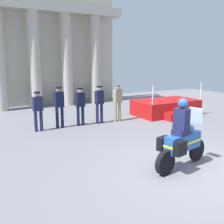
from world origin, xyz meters
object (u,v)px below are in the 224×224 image
Objects in this scene: officer_in_row_4 at (118,100)px; motorcycle_with_rider at (181,140)px; officer_in_row_3 at (99,101)px; reviewing_stand at (167,108)px; officer_in_row_0 at (38,108)px; officer_in_row_2 at (80,104)px; officer_in_row_1 at (59,104)px.

officer_in_row_4 is 0.83× the size of motorcycle_with_rider.
officer_in_row_4 is (0.93, -0.04, 0.00)m from officer_in_row_3.
reviewing_stand is 6.67m from officer_in_row_0.
motorcycle_with_rider is at bearing -127.35° from reviewing_stand.
officer_in_row_2 is 1.84m from officer_in_row_4.
officer_in_row_2 is at bearing -10.03° from officer_in_row_3.
officer_in_row_4 is (-2.97, -0.00, 0.63)m from reviewing_stand.
officer_in_row_3 is 5.57m from motorcycle_with_rider.
officer_in_row_3 is at bearing 169.97° from officer_in_row_2.
officer_in_row_3 reaches higher than officer_in_row_0.
officer_in_row_4 reaches higher than officer_in_row_0.
officer_in_row_3 is at bearing 74.86° from motorcycle_with_rider.
reviewing_stand is 1.91× the size of officer_in_row_3.
officer_in_row_3 is at bearing -10.10° from officer_in_row_4.
officer_in_row_1 is (0.91, 0.08, 0.08)m from officer_in_row_0.
officer_in_row_2 is at bearing -10.07° from officer_in_row_4.
officer_in_row_1 reaches higher than officer_in_row_2.
motorcycle_with_rider is (1.52, -5.64, -0.24)m from officer_in_row_1.
officer_in_row_2 is (1.84, 0.03, 0.03)m from officer_in_row_0.
officer_in_row_4 is at bearing 169.90° from officer_in_row_3.
officer_in_row_0 is 0.92m from officer_in_row_1.
officer_in_row_1 is 0.93m from officer_in_row_2.
officer_in_row_2 is at bearing 173.50° from officer_in_row_0.
officer_in_row_3 is 1.00× the size of officer_in_row_4.
reviewing_stand is at bearing 172.07° from officer_in_row_0.
officer_in_row_4 is at bearing 169.93° from officer_in_row_2.
officer_in_row_1 reaches higher than officer_in_row_3.
motorcycle_with_rider reaches higher than officer_in_row_2.
officer_in_row_1 is 1.84m from officer_in_row_3.
officer_in_row_0 is at bearing -8.28° from officer_in_row_4.
officer_in_row_3 is at bearing 169.70° from officer_in_row_1.
officer_in_row_0 is at bearing 101.72° from motorcycle_with_rider.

